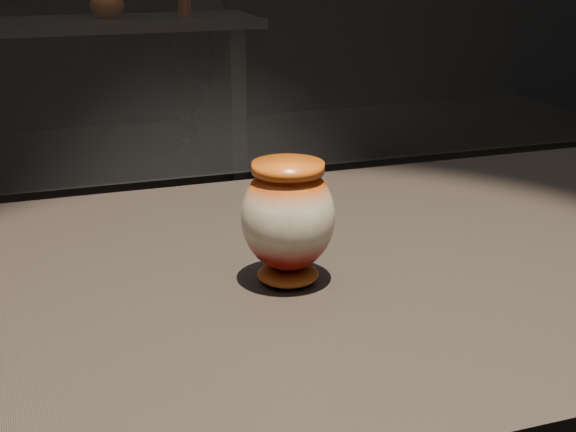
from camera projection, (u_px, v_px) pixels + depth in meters
The scene contains 5 objects.
main_vase at pixel (288, 218), 0.95m from camera, with size 0.14×0.14×0.15m.
back_shelf at pixel (70, 71), 4.21m from camera, with size 2.00×0.60×0.90m.
back_vase_mid at pixel (107, 0), 4.17m from camera, with size 0.17×0.17×0.18m, color maroon.
back_vase_right at pixel (184, 3), 4.29m from camera, with size 0.07×0.07×0.14m, color #8F3B14.
visitor at pixel (202, 16), 4.99m from camera, with size 0.61×0.40×1.67m, color black.
Camera 1 is at (-0.17, -0.89, 1.30)m, focal length 50.00 mm.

